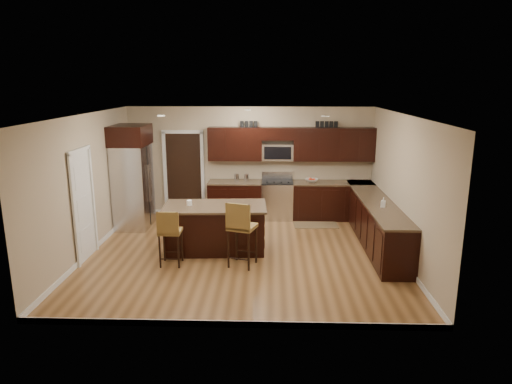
{
  "coord_description": "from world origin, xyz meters",
  "views": [
    {
      "loc": [
        0.52,
        -8.38,
        3.29
      ],
      "look_at": [
        0.23,
        0.4,
        1.16
      ],
      "focal_mm": 32.0,
      "sensor_mm": 36.0,
      "label": 1
    }
  ],
  "objects_px": {
    "island": "(215,229)",
    "stool_left": "(170,231)",
    "refrigerator": "(132,176)",
    "stool_right": "(241,227)",
    "range": "(277,199)"
  },
  "relations": [
    {
      "from": "island",
      "to": "stool_left",
      "type": "xyz_separation_m",
      "value": [
        -0.72,
        -0.84,
        0.23
      ]
    },
    {
      "from": "island",
      "to": "refrigerator",
      "type": "relative_size",
      "value": 0.88
    },
    {
      "from": "range",
      "to": "island",
      "type": "height_order",
      "value": "range"
    },
    {
      "from": "stool_right",
      "to": "range",
      "type": "bearing_deg",
      "value": 95.36
    },
    {
      "from": "stool_left",
      "to": "refrigerator",
      "type": "relative_size",
      "value": 0.45
    },
    {
      "from": "range",
      "to": "stool_right",
      "type": "bearing_deg",
      "value": -102.64
    },
    {
      "from": "island",
      "to": "stool_right",
      "type": "height_order",
      "value": "stool_right"
    },
    {
      "from": "island",
      "to": "stool_left",
      "type": "height_order",
      "value": "stool_left"
    },
    {
      "from": "range",
      "to": "refrigerator",
      "type": "relative_size",
      "value": 0.47
    },
    {
      "from": "stool_right",
      "to": "stool_left",
      "type": "bearing_deg",
      "value": -162.28
    },
    {
      "from": "range",
      "to": "refrigerator",
      "type": "bearing_deg",
      "value": -166.41
    },
    {
      "from": "range",
      "to": "island",
      "type": "bearing_deg",
      "value": -119.42
    },
    {
      "from": "refrigerator",
      "to": "stool_right",
      "type": "bearing_deg",
      "value": -41.11
    },
    {
      "from": "stool_left",
      "to": "island",
      "type": "bearing_deg",
      "value": 49.58
    },
    {
      "from": "stool_left",
      "to": "stool_right",
      "type": "relative_size",
      "value": 0.86
    }
  ]
}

